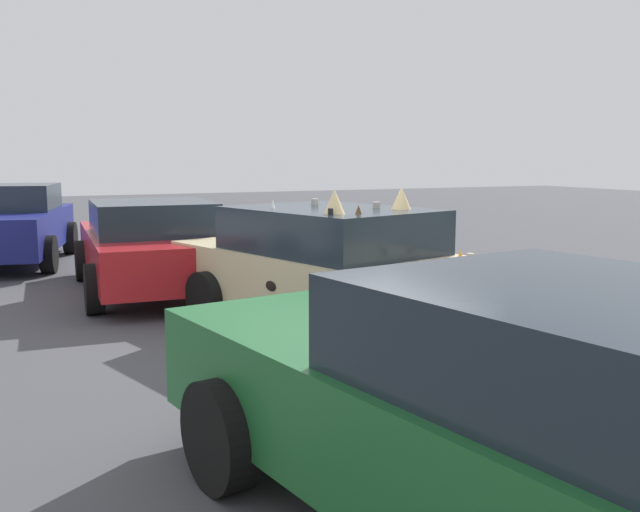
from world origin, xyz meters
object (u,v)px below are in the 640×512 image
object	(u,v)px
parked_sedan_behind_right	(7,225)
parked_sedan_row_back_far	(531,419)
art_car_decorated	(342,271)
parked_sedan_behind_left	(151,246)

from	to	relation	value
parked_sedan_behind_right	parked_sedan_row_back_far	world-z (taller)	parked_sedan_behind_right
art_car_decorated	parked_sedan_behind_right	distance (m)	7.88
parked_sedan_behind_left	parked_sedan_behind_right	bearing A→B (deg)	29.14
parked_sedan_behind_left	parked_sedan_behind_right	size ratio (longest dim) A/B	1.00
parked_sedan_behind_right	parked_sedan_behind_left	bearing A→B (deg)	39.23
parked_sedan_row_back_far	parked_sedan_behind_right	bearing A→B (deg)	0.80
parked_sedan_behind_left	art_car_decorated	bearing A→B (deg)	-153.84
parked_sedan_row_back_far	art_car_decorated	bearing A→B (deg)	-24.44
art_car_decorated	parked_sedan_row_back_far	size ratio (longest dim) A/B	1.01
parked_sedan_behind_right	parked_sedan_row_back_far	xyz separation A→B (m)	(-11.50, -2.17, -0.00)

